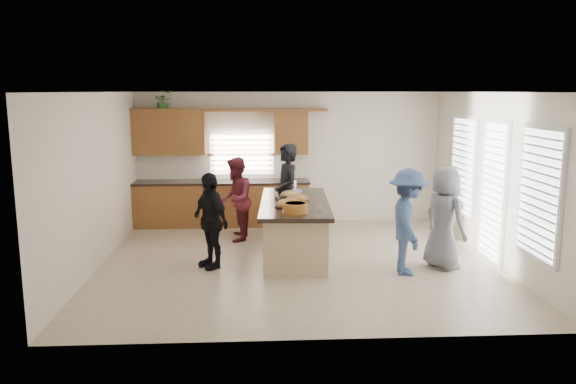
{
  "coord_description": "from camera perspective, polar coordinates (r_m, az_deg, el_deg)",
  "views": [
    {
      "loc": [
        -0.66,
        -9.02,
        2.82
      ],
      "look_at": [
        -0.16,
        0.21,
        1.15
      ],
      "focal_mm": 35.0,
      "sensor_mm": 36.0,
      "label": 1
    }
  ],
  "objects": [
    {
      "name": "potted_plant",
      "position": [
        11.99,
        -12.52,
        9.02
      ],
      "size": [
        0.43,
        0.38,
        0.43
      ],
      "primitive_type": "imported",
      "rotation": [
        0.0,
        0.0,
        0.15
      ],
      "color": "#35762F",
      "rests_on": "back_cabinetry"
    },
    {
      "name": "woman_left_mid",
      "position": [
        10.66,
        -5.34,
        -0.73
      ],
      "size": [
        0.64,
        0.8,
        1.6
      ],
      "primitive_type": "imported",
      "rotation": [
        0.0,
        0.0,
        -1.62
      ],
      "color": "maroon",
      "rests_on": "ground"
    },
    {
      "name": "platter_mid",
      "position": [
        9.72,
        0.97,
        -0.69
      ],
      "size": [
        0.42,
        0.42,
        0.17
      ],
      "color": "black",
      "rests_on": "island"
    },
    {
      "name": "platter_back",
      "position": [
        10.11,
        0.18,
        -0.26
      ],
      "size": [
        0.36,
        0.36,
        0.15
      ],
      "color": "black",
      "rests_on": "island"
    },
    {
      "name": "platter_front",
      "position": [
        9.19,
        0.13,
        -1.32
      ],
      "size": [
        0.49,
        0.49,
        0.2
      ],
      "color": "black",
      "rests_on": "island"
    },
    {
      "name": "plate_stack",
      "position": [
        10.47,
        0.73,
        0.09
      ],
      "size": [
        0.24,
        0.24,
        0.05
      ],
      "primitive_type": "cylinder",
      "color": "#AC8DCD",
      "rests_on": "island"
    },
    {
      "name": "room_shell",
      "position": [
        9.09,
        1.07,
        4.44
      ],
      "size": [
        6.52,
        6.02,
        2.81
      ],
      "color": "silver",
      "rests_on": "ground"
    },
    {
      "name": "right_wall_glazing",
      "position": [
        9.81,
        20.23,
        0.94
      ],
      "size": [
        0.06,
        4.0,
        2.25
      ],
      "color": "white",
      "rests_on": "ground"
    },
    {
      "name": "back_cabinetry",
      "position": [
        11.93,
        -6.96,
        0.97
      ],
      "size": [
        4.08,
        0.66,
        2.46
      ],
      "color": "brown",
      "rests_on": "ground"
    },
    {
      "name": "woman_right_front",
      "position": [
        9.29,
        15.58,
        -2.54
      ],
      "size": [
        0.81,
        0.95,
        1.65
      ],
      "primitive_type": "imported",
      "rotation": [
        0.0,
        0.0,
        1.99
      ],
      "color": "slate",
      "rests_on": "ground"
    },
    {
      "name": "woman_left_front",
      "position": [
        9.07,
        -7.9,
        -2.88
      ],
      "size": [
        0.84,
        0.96,
        1.55
      ],
      "primitive_type": "imported",
      "rotation": [
        0.0,
        0.0,
        -0.94
      ],
      "color": "black",
      "rests_on": "ground"
    },
    {
      "name": "island",
      "position": [
        9.75,
        0.67,
        -3.81
      ],
      "size": [
        1.28,
        2.75,
        0.95
      ],
      "rotation": [
        0.0,
        0.0,
        -0.05
      ],
      "color": "tan",
      "rests_on": "ground"
    },
    {
      "name": "salad_bowl",
      "position": [
        8.72,
        0.76,
        -1.57
      ],
      "size": [
        0.39,
        0.39,
        0.16
      ],
      "color": "#BF6F23",
      "rests_on": "island"
    },
    {
      "name": "floor",
      "position": [
        9.47,
        1.03,
        -7.08
      ],
      "size": [
        6.5,
        6.5,
        0.0
      ],
      "primitive_type": "plane",
      "color": "beige",
      "rests_on": "ground"
    },
    {
      "name": "woman_left_back",
      "position": [
        10.32,
        -0.14,
        -0.27
      ],
      "size": [
        0.59,
        0.77,
        1.87
      ],
      "primitive_type": "imported",
      "rotation": [
        0.0,
        0.0,
        -1.34
      ],
      "color": "black",
      "rests_on": "ground"
    },
    {
      "name": "flower_vase",
      "position": [
        10.77,
        0.54,
        1.47
      ],
      "size": [
        0.14,
        0.14,
        0.45
      ],
      "color": "silver",
      "rests_on": "island"
    },
    {
      "name": "clear_cup",
      "position": [
        8.81,
        3.22,
        -1.65
      ],
      "size": [
        0.08,
        0.08,
        0.11
      ],
      "primitive_type": "cylinder",
      "color": "white",
      "rests_on": "island"
    },
    {
      "name": "woman_right_back",
      "position": [
        8.86,
        12.1,
        -2.97
      ],
      "size": [
        0.73,
        1.13,
        1.66
      ],
      "primitive_type": "imported",
      "rotation": [
        0.0,
        0.0,
        1.46
      ],
      "color": "#3B5281",
      "rests_on": "ground"
    }
  ]
}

